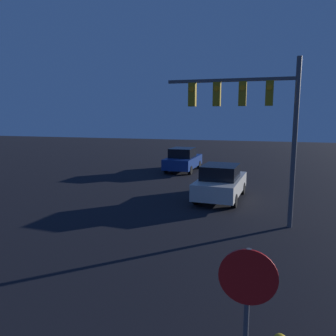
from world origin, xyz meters
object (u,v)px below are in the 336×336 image
traffic_signal_mast (253,110)px  car_far (183,160)px  stop_sign (247,302)px  car_near (221,182)px

traffic_signal_mast → car_far: bearing=115.8°
stop_sign → car_near: bearing=99.0°
traffic_signal_mast → stop_sign: 9.06m
car_far → stop_sign: stop_sign is taller
stop_sign → traffic_signal_mast: bearing=92.4°
traffic_signal_mast → stop_sign: traffic_signal_mast is taller
car_near → traffic_signal_mast: traffic_signal_mast is taller
car_far → stop_sign: (5.86, -20.03, 0.88)m
car_far → stop_sign: size_ratio=1.89×
car_near → stop_sign: size_ratio=1.91×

